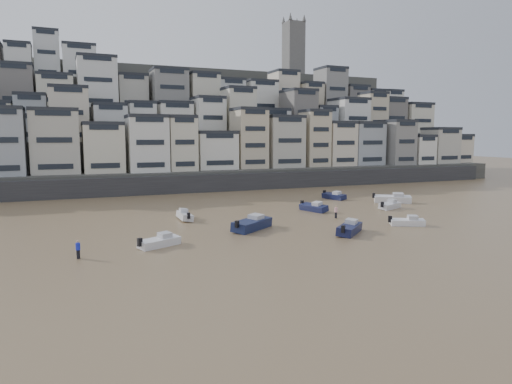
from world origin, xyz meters
name	(u,v)px	position (x,y,z in m)	size (l,w,h in m)	color
ground	(379,302)	(0.00, 0.00, 0.00)	(400.00, 400.00, 0.00)	olive
harbor_wall	(220,183)	(10.00, 65.00, 1.75)	(140.00, 3.00, 3.50)	#38383A
hillside	(192,130)	(14.73, 104.84, 13.01)	(141.04, 66.00, 50.00)	#4C4C47
boat_a	(350,227)	(10.76, 19.41, 0.81)	(5.93, 1.94, 1.62)	#13183E
boat_d	(390,204)	(27.05, 32.42, 0.69)	(5.09, 1.67, 1.39)	silver
boat_e	(314,207)	(14.85, 34.86, 0.71)	(5.18, 1.70, 1.41)	#141A40
boat_f	(185,215)	(-4.70, 35.49, 0.68)	(4.98, 1.63, 1.36)	silver
boat_j	(159,240)	(-10.77, 21.47, 0.67)	(4.90, 1.60, 1.34)	silver
boat_g	(393,198)	(31.69, 37.50, 0.90)	(6.58, 2.15, 1.80)	silver
boat_c	(252,222)	(1.17, 25.78, 0.94)	(6.91, 2.26, 1.88)	#151E43
boat_b	(408,221)	(20.18, 20.54, 0.63)	(4.59, 1.50, 1.25)	silver
boat_i	(334,195)	(25.02, 45.29, 0.72)	(5.29, 1.73, 1.44)	#13193D
person_blue	(78,249)	(-18.53, 19.74, 0.87)	(0.44, 0.44, 1.74)	#1B27CD
person_pink	(336,212)	(14.76, 28.58, 0.87)	(0.44, 0.44, 1.74)	#E5A2A9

